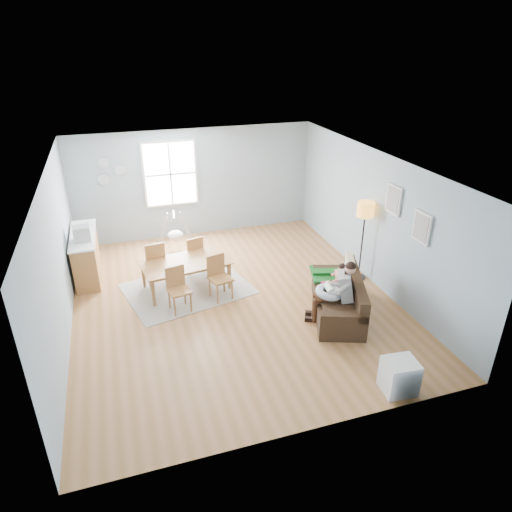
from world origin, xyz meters
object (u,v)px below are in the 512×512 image
object	(u,v)px
sofa	(340,300)
chair_sw	(178,286)
floor_lamp	(365,216)
baby_swing	(175,235)
monitor	(81,233)
chair_ne	(194,253)
chair_nw	(155,260)
chair_se	(218,274)
toddler	(337,278)
father	(337,290)
counter	(86,255)
dining_table	(187,276)
storage_cube	(399,376)

from	to	relation	value
sofa	chair_sw	distance (m)	3.04
floor_lamp	baby_swing	world-z (taller)	floor_lamp
monitor	sofa	bearing A→B (deg)	-30.75
chair_sw	chair_ne	distance (m)	1.47
chair_nw	chair_ne	xyz separation A→B (m)	(0.85, 0.21, -0.05)
chair_se	baby_swing	bearing A→B (deg)	101.38
monitor	baby_swing	distance (m)	2.32
toddler	chair_nw	xyz separation A→B (m)	(-3.12, 2.02, -0.11)
father	baby_swing	xyz separation A→B (m)	(-2.28, 3.85, -0.23)
sofa	baby_swing	size ratio (longest dim) A/B	1.99
chair_ne	counter	world-z (taller)	counter
dining_table	chair_nw	distance (m)	0.77
chair_se	counter	bearing A→B (deg)	145.13
father	chair_nw	bearing A→B (deg)	140.31
toddler	monitor	size ratio (longest dim) A/B	2.16
father	monitor	xyz separation A→B (m)	(-4.26, 2.87, 0.47)
chair_nw	floor_lamp	bearing A→B (deg)	-14.99
chair_sw	baby_swing	size ratio (longest dim) A/B	0.84
floor_lamp	monitor	bearing A→B (deg)	164.18
floor_lamp	chair_ne	bearing A→B (deg)	158.23
storage_cube	sofa	bearing A→B (deg)	85.75
father	chair_se	bearing A→B (deg)	140.77
storage_cube	dining_table	xyz separation A→B (m)	(-2.40, 3.88, 0.05)
dining_table	monitor	size ratio (longest dim) A/B	5.11
sofa	dining_table	size ratio (longest dim) A/B	1.18
counter	chair_nw	bearing A→B (deg)	-29.67
storage_cube	chair_se	size ratio (longest dim) A/B	0.59
father	sofa	bearing A→B (deg)	45.22
counter	toddler	bearing A→B (deg)	-31.96
chair_ne	monitor	distance (m)	2.30
floor_lamp	chair_sw	bearing A→B (deg)	-179.42
floor_lamp	chair_ne	world-z (taller)	floor_lamp
counter	floor_lamp	bearing A→B (deg)	-18.90
chair_sw	baby_swing	xyz separation A→B (m)	(0.35, 2.58, -0.07)
chair_sw	counter	world-z (taller)	counter
father	dining_table	size ratio (longest dim) A/B	0.70
dining_table	chair_nw	xyz separation A→B (m)	(-0.56, 0.47, 0.22)
chair_se	baby_swing	size ratio (longest dim) A/B	0.86
storage_cube	chair_ne	world-z (taller)	chair_ne
father	chair_se	world-z (taller)	father
toddler	chair_se	xyz separation A→B (m)	(-2.00, 1.07, -0.14)
dining_table	chair_se	world-z (taller)	chair_se
dining_table	chair_ne	xyz separation A→B (m)	(0.28, 0.68, 0.17)
father	dining_table	xyz separation A→B (m)	(-2.36, 1.95, -0.34)
chair_se	chair_nw	world-z (taller)	chair_nw
sofa	chair_se	bearing A→B (deg)	147.82
toddler	chair_ne	distance (m)	3.19
sofa	baby_swing	distance (m)	4.41
chair_ne	counter	size ratio (longest dim) A/B	0.49
toddler	chair_nw	size ratio (longest dim) A/B	0.79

